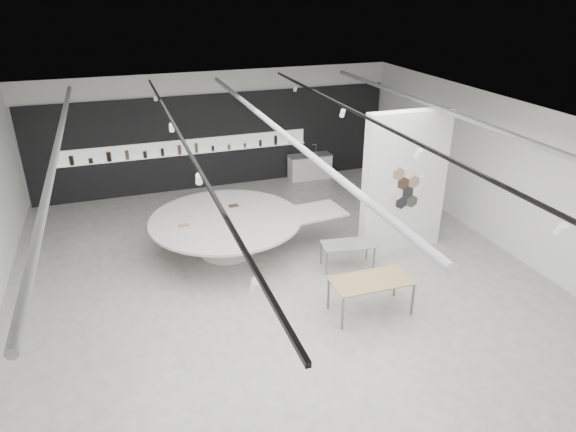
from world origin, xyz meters
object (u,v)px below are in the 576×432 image
object	(u,v)px
sample_table_stone	(348,246)
kitchen_counter	(310,167)
partition_column	(404,182)
display_island	(230,230)
sample_table_wood	(371,282)

from	to	relation	value
sample_table_stone	kitchen_counter	world-z (taller)	kitchen_counter
partition_column	display_island	size ratio (longest dim) A/B	0.70
sample_table_wood	sample_table_stone	xyz separation A→B (m)	(0.34, 1.85, -0.14)
partition_column	sample_table_stone	world-z (taller)	partition_column
partition_column	sample_table_stone	distance (m)	2.19
sample_table_wood	kitchen_counter	bearing A→B (deg)	77.66
partition_column	sample_table_wood	xyz separation A→B (m)	(-2.09, -2.39, -1.08)
display_island	kitchen_counter	xyz separation A→B (m)	(3.90, 4.40, -0.20)
kitchen_counter	display_island	bearing A→B (deg)	-131.08
display_island	kitchen_counter	world-z (taller)	kitchen_counter
partition_column	sample_table_stone	xyz separation A→B (m)	(-1.74, -0.54, -1.22)
partition_column	kitchen_counter	xyz separation A→B (m)	(-0.35, 5.54, -1.37)
partition_column	sample_table_wood	size ratio (longest dim) A/B	2.15
partition_column	sample_table_stone	size ratio (longest dim) A/B	2.73
partition_column	display_island	bearing A→B (deg)	164.95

